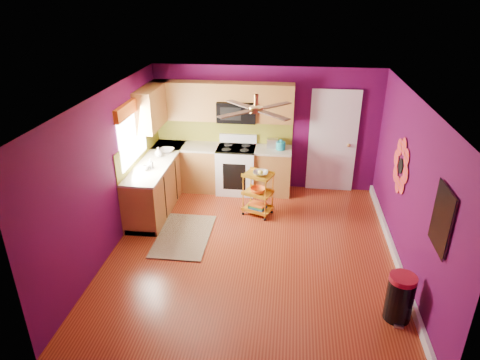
# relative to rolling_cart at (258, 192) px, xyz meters

# --- Properties ---
(ground) EXTENTS (5.00, 5.00, 0.00)m
(ground) POSITION_rel_rolling_cart_xyz_m (0.02, -1.21, -0.47)
(ground) COLOR maroon
(ground) RESTS_ON ground
(room_envelope) EXTENTS (4.54, 5.04, 2.52)m
(room_envelope) POSITION_rel_rolling_cart_xyz_m (0.05, -1.21, 1.17)
(room_envelope) COLOR #4F0940
(room_envelope) RESTS_ON ground
(lower_cabinets) EXTENTS (2.81, 2.31, 0.94)m
(lower_cabinets) POSITION_rel_rolling_cart_xyz_m (-1.32, 0.60, -0.03)
(lower_cabinets) COLOR brown
(lower_cabinets) RESTS_ON ground
(electric_range) EXTENTS (0.76, 0.66, 1.13)m
(electric_range) POSITION_rel_rolling_cart_xyz_m (-0.53, 0.96, 0.02)
(electric_range) COLOR white
(electric_range) RESTS_ON ground
(upper_cabinetry) EXTENTS (2.80, 2.30, 1.26)m
(upper_cabinetry) POSITION_rel_rolling_cart_xyz_m (-1.22, 0.96, 1.33)
(upper_cabinetry) COLOR brown
(upper_cabinetry) RESTS_ON ground
(left_window) EXTENTS (0.08, 1.35, 1.08)m
(left_window) POSITION_rel_rolling_cart_xyz_m (-2.20, -0.16, 1.27)
(left_window) COLOR white
(left_window) RESTS_ON ground
(panel_door) EXTENTS (0.95, 0.11, 2.15)m
(panel_door) POSITION_rel_rolling_cart_xyz_m (1.37, 1.26, 0.56)
(panel_door) COLOR white
(panel_door) RESTS_ON ground
(right_wall_art) EXTENTS (0.04, 2.74, 1.04)m
(right_wall_art) POSITION_rel_rolling_cart_xyz_m (2.25, -1.55, 0.98)
(right_wall_art) COLOR black
(right_wall_art) RESTS_ON ground
(ceiling_fan) EXTENTS (1.01, 1.01, 0.26)m
(ceiling_fan) POSITION_rel_rolling_cart_xyz_m (0.02, -1.01, 1.82)
(ceiling_fan) COLOR #BF8C3F
(ceiling_fan) RESTS_ON ground
(shag_rug) EXTENTS (0.88, 1.43, 0.02)m
(shag_rug) POSITION_rel_rolling_cart_xyz_m (-1.18, -0.92, -0.45)
(shag_rug) COLOR #312010
(shag_rug) RESTS_ON ground
(rolling_cart) EXTENTS (0.60, 0.52, 0.91)m
(rolling_cart) POSITION_rel_rolling_cart_xyz_m (0.00, 0.00, 0.00)
(rolling_cart) COLOR gold
(rolling_cart) RESTS_ON ground
(trash_can) EXTENTS (0.38, 0.39, 0.65)m
(trash_can) POSITION_rel_rolling_cart_xyz_m (2.00, -2.49, -0.14)
(trash_can) COLOR black
(trash_can) RESTS_ON ground
(teal_kettle) EXTENTS (0.18, 0.18, 0.21)m
(teal_kettle) POSITION_rel_rolling_cart_xyz_m (0.35, 0.97, 0.56)
(teal_kettle) COLOR teal
(teal_kettle) RESTS_ON lower_cabinets
(toaster) EXTENTS (0.22, 0.15, 0.18)m
(toaster) POSITION_rel_rolling_cart_xyz_m (0.18, 1.07, 0.56)
(toaster) COLOR beige
(toaster) RESTS_ON lower_cabinets
(soap_bottle_a) EXTENTS (0.08, 0.08, 0.18)m
(soap_bottle_a) POSITION_rel_rolling_cart_xyz_m (-1.90, -0.24, 0.56)
(soap_bottle_a) COLOR #EA3F72
(soap_bottle_a) RESTS_ON lower_cabinets
(soap_bottle_b) EXTENTS (0.15, 0.15, 0.19)m
(soap_bottle_b) POSITION_rel_rolling_cart_xyz_m (-1.92, 0.31, 0.57)
(soap_bottle_b) COLOR white
(soap_bottle_b) RESTS_ON lower_cabinets
(counter_dish) EXTENTS (0.28, 0.28, 0.07)m
(counter_dish) POSITION_rel_rolling_cart_xyz_m (-1.84, 0.56, 0.51)
(counter_dish) COLOR white
(counter_dish) RESTS_ON lower_cabinets
(counter_cup) EXTENTS (0.12, 0.12, 0.09)m
(counter_cup) POSITION_rel_rolling_cart_xyz_m (-1.95, -0.35, 0.52)
(counter_cup) COLOR white
(counter_cup) RESTS_ON lower_cabinets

